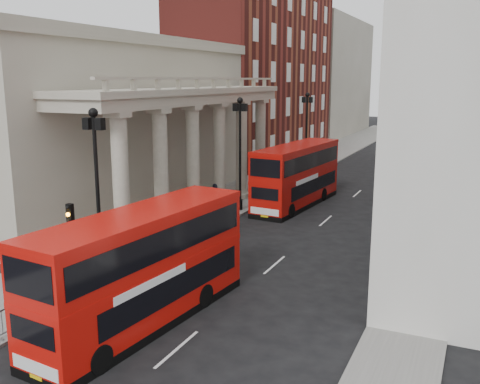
{
  "coord_description": "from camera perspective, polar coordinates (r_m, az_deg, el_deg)",
  "views": [
    {
      "loc": [
        15.58,
        -15.4,
        9.69
      ],
      "look_at": [
        3.27,
        11.52,
        3.44
      ],
      "focal_mm": 40.0,
      "sensor_mm": 36.0,
      "label": 1
    }
  ],
  "objects": [
    {
      "name": "ground",
      "position": [
        23.95,
        -19.41,
        -12.67
      ],
      "size": [
        260.0,
        260.0,
        0.0
      ],
      "primitive_type": "plane",
      "color": "black",
      "rests_on": "ground"
    },
    {
      "name": "sidewalk_west",
      "position": [
        49.99,
        2.27,
        0.8
      ],
      "size": [
        6.0,
        140.0,
        0.12
      ],
      "primitive_type": "cube",
      "color": "slate",
      "rests_on": "ground"
    },
    {
      "name": "sidewalk_east",
      "position": [
        46.45,
        21.45,
        -0.89
      ],
      "size": [
        3.0,
        140.0,
        0.12
      ],
      "primitive_type": "cube",
      "color": "slate",
      "rests_on": "ground"
    },
    {
      "name": "kerb",
      "position": [
        48.97,
        5.47,
        0.53
      ],
      "size": [
        0.2,
        140.0,
        0.14
      ],
      "primitive_type": "cube",
      "color": "slate",
      "rests_on": "ground"
    },
    {
      "name": "portico_building",
      "position": [
        42.54,
        -13.45,
        6.62
      ],
      "size": [
        9.0,
        28.0,
        12.0
      ],
      "primitive_type": "cube",
      "color": "#9C9582",
      "rests_on": "ground"
    },
    {
      "name": "brick_building",
      "position": [
        68.56,
        2.27,
        13.0
      ],
      "size": [
        9.0,
        32.0,
        22.0
      ],
      "primitive_type": "cube",
      "color": "maroon",
      "rests_on": "ground"
    },
    {
      "name": "west_building_far",
      "position": [
        98.9,
        9.49,
        11.94
      ],
      "size": [
        9.0,
        30.0,
        20.0
      ],
      "primitive_type": "cube",
      "color": "#9C9582",
      "rests_on": "ground"
    },
    {
      "name": "monument_column",
      "position": [
        108.01,
        20.11,
        14.56
      ],
      "size": [
        8.0,
        8.0,
        54.2
      ],
      "color": "#60605E",
      "rests_on": "ground"
    },
    {
      "name": "lamp_post_south",
      "position": [
        25.71,
        -14.99,
        0.79
      ],
      "size": [
        1.05,
        0.44,
        8.32
      ],
      "color": "black",
      "rests_on": "sidewalk_west"
    },
    {
      "name": "lamp_post_mid",
      "position": [
        39.21,
        0.01,
        4.92
      ],
      "size": [
        1.05,
        0.44,
        8.32
      ],
      "color": "black",
      "rests_on": "sidewalk_west"
    },
    {
      "name": "lamp_post_north",
      "position": [
        54.1,
        7.12,
        6.76
      ],
      "size": [
        1.05,
        0.44,
        8.32
      ],
      "color": "black",
      "rests_on": "sidewalk_west"
    },
    {
      "name": "traffic_light",
      "position": [
        24.58,
        -17.57,
        -4.19
      ],
      "size": [
        0.28,
        0.33,
        4.3
      ],
      "color": "black",
      "rests_on": "sidewalk_west"
    },
    {
      "name": "crowd_barriers",
      "position": [
        25.41,
        -16.6,
        -9.4
      ],
      "size": [
        0.5,
        18.75,
        1.1
      ],
      "color": "gray",
      "rests_on": "sidewalk_west"
    },
    {
      "name": "bus_near",
      "position": [
        21.77,
        -10.25,
        -7.76
      ],
      "size": [
        3.68,
        10.98,
        4.65
      ],
      "rotation": [
        0.0,
        0.0,
        -0.1
      ],
      "color": "red",
      "rests_on": "ground"
    },
    {
      "name": "bus_far",
      "position": [
        41.74,
        6.11,
        1.91
      ],
      "size": [
        3.65,
        11.21,
        4.75
      ],
      "rotation": [
        0.0,
        0.0,
        -0.09
      ],
      "color": "#B10D08",
      "rests_on": "ground"
    },
    {
      "name": "pedestrian_a",
      "position": [
        35.67,
        -7.32,
        -2.33
      ],
      "size": [
        0.74,
        0.66,
        1.7
      ],
      "primitive_type": "imported",
      "rotation": [
        0.0,
        0.0,
        0.51
      ],
      "color": "black",
      "rests_on": "sidewalk_west"
    },
    {
      "name": "pedestrian_b",
      "position": [
        38.13,
        -7.17,
        -1.32
      ],
      "size": [
        0.98,
        0.83,
        1.81
      ],
      "primitive_type": "imported",
      "rotation": [
        0.0,
        0.0,
        2.97
      ],
      "color": "black",
      "rests_on": "sidewalk_west"
    },
    {
      "name": "pedestrian_c",
      "position": [
        40.37,
        -2.58,
        -0.4
      ],
      "size": [
        1.06,
        0.82,
        1.93
      ],
      "primitive_type": "imported",
      "rotation": [
        0.0,
        0.0,
        6.04
      ],
      "color": "black",
      "rests_on": "sidewalk_west"
    }
  ]
}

